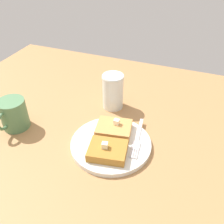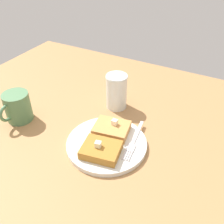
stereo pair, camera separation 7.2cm
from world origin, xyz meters
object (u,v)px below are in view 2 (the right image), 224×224
at_px(fork, 133,142).
at_px(syrup_jar, 117,93).
at_px(coffee_mug, 17,107).
at_px(plate, 107,143).

relative_size(fork, syrup_jar, 1.41).
distance_m(syrup_jar, coffee_mug, 0.30).
bearing_deg(syrup_jar, fork, 41.09).
bearing_deg(fork, syrup_jar, -138.91).
bearing_deg(coffee_mug, fork, 99.12).
distance_m(fork, coffee_mug, 0.36).
bearing_deg(coffee_mug, syrup_jar, 130.94).
height_order(plate, fork, fork).
relative_size(fork, coffee_mug, 1.52).
xyz_separation_m(plate, syrup_jar, (-0.18, -0.06, 0.04)).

